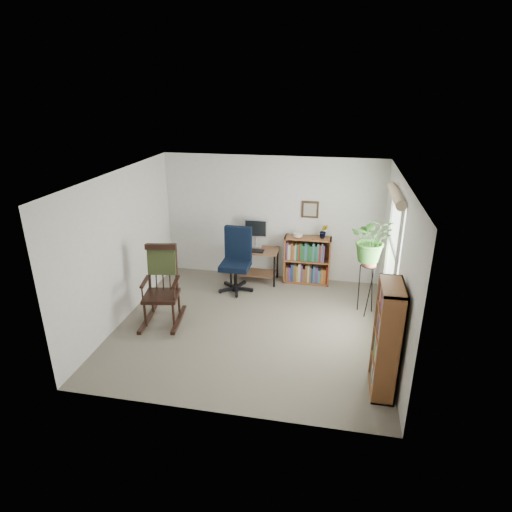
% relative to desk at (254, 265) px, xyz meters
% --- Properties ---
extents(floor, '(4.20, 4.00, 0.00)m').
position_rel_desk_xyz_m(floor, '(0.28, -1.70, -0.33)').
color(floor, gray).
rests_on(floor, ground).
extents(ceiling, '(4.20, 4.00, 0.00)m').
position_rel_desk_xyz_m(ceiling, '(0.28, -1.70, 2.07)').
color(ceiling, silver).
rests_on(ceiling, ground).
extents(wall_back, '(4.20, 0.00, 2.40)m').
position_rel_desk_xyz_m(wall_back, '(0.28, 0.30, 0.87)').
color(wall_back, silver).
rests_on(wall_back, ground).
extents(wall_front, '(4.20, 0.00, 2.40)m').
position_rel_desk_xyz_m(wall_front, '(0.28, -3.70, 0.87)').
color(wall_front, silver).
rests_on(wall_front, ground).
extents(wall_left, '(0.00, 4.00, 2.40)m').
position_rel_desk_xyz_m(wall_left, '(-1.82, -1.70, 0.87)').
color(wall_left, silver).
rests_on(wall_left, ground).
extents(wall_right, '(0.00, 4.00, 2.40)m').
position_rel_desk_xyz_m(wall_right, '(2.38, -1.70, 0.87)').
color(wall_right, silver).
rests_on(wall_right, ground).
extents(window, '(0.12, 1.20, 1.50)m').
position_rel_desk_xyz_m(window, '(2.34, -1.40, 1.07)').
color(window, silver).
rests_on(window, wall_right).
extents(desk, '(0.92, 0.51, 0.66)m').
position_rel_desk_xyz_m(desk, '(0.00, 0.00, 0.00)').
color(desk, brown).
rests_on(desk, floor).
extents(monitor, '(0.46, 0.16, 0.56)m').
position_rel_desk_xyz_m(monitor, '(0.00, 0.14, 0.61)').
color(monitor, silver).
rests_on(monitor, desk).
extents(keyboard, '(0.40, 0.15, 0.02)m').
position_rel_desk_xyz_m(keyboard, '(0.00, -0.12, 0.34)').
color(keyboard, black).
rests_on(keyboard, desk).
extents(office_chair, '(0.68, 0.68, 1.21)m').
position_rel_desk_xyz_m(office_chair, '(-0.26, -0.51, 0.27)').
color(office_chair, black).
rests_on(office_chair, floor).
extents(rocking_chair, '(0.85, 1.21, 1.29)m').
position_rel_desk_xyz_m(rocking_chair, '(-1.15, -1.85, 0.31)').
color(rocking_chair, black).
rests_on(rocking_chair, floor).
extents(low_bookshelf, '(0.88, 0.29, 0.93)m').
position_rel_desk_xyz_m(low_bookshelf, '(1.01, 0.12, 0.13)').
color(low_bookshelf, brown).
rests_on(low_bookshelf, floor).
extents(tall_bookshelf, '(0.27, 0.64, 1.46)m').
position_rel_desk_xyz_m(tall_bookshelf, '(2.20, -2.89, 0.40)').
color(tall_bookshelf, brown).
rests_on(tall_bookshelf, floor).
extents(plant_stand, '(0.35, 0.35, 1.02)m').
position_rel_desk_xyz_m(plant_stand, '(2.08, -0.91, 0.18)').
color(plant_stand, black).
rests_on(plant_stand, floor).
extents(spider_plant, '(1.69, 1.88, 1.46)m').
position_rel_desk_xyz_m(spider_plant, '(2.08, -0.91, 1.34)').
color(spider_plant, '#326B25').
rests_on(spider_plant, plant_stand).
extents(potted_plant_small, '(0.13, 0.24, 0.11)m').
position_rel_desk_xyz_m(potted_plant_small, '(1.29, 0.13, 0.65)').
color(potted_plant_small, '#326B25').
rests_on(potted_plant_small, low_bookshelf).
extents(framed_picture, '(0.32, 0.04, 0.32)m').
position_rel_desk_xyz_m(framed_picture, '(1.01, 0.27, 1.09)').
color(framed_picture, black).
rests_on(framed_picture, wall_back).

